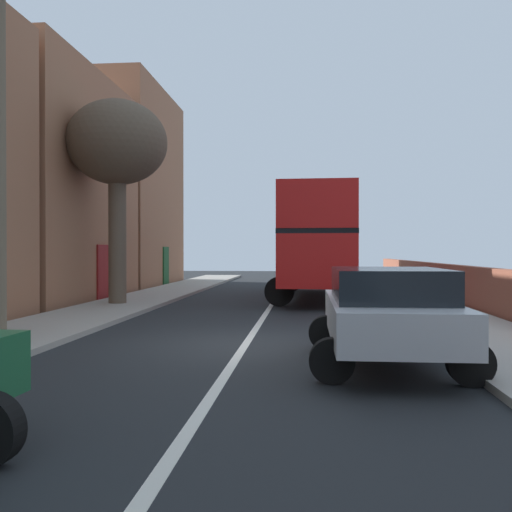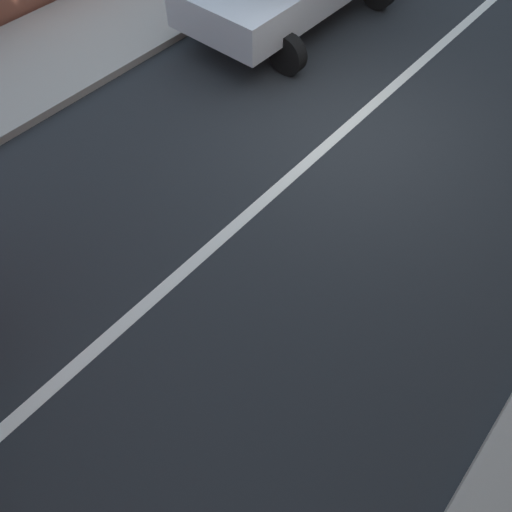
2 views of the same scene
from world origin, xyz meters
The scene contains 7 objects.
ground_plane centered at (0.00, 0.00, 0.00)m, with size 84.00×84.00×0.00m, color black.
road_centre_line centered at (0.00, 0.00, 0.00)m, with size 0.16×54.00×0.01m, color silver.
sidewalk_left centered at (-4.90, 0.00, 0.06)m, with size 2.60×60.00×0.12m, color #9E998E.
sidewalk_right centered at (4.90, 0.00, 0.06)m, with size 2.60×60.00×0.12m, color #9E998E.
double_decker_bus centered at (1.70, 11.59, 2.35)m, with size 3.82×11.12×4.06m.
parked_car_silver_right_1 centered at (2.50, -1.90, 0.91)m, with size 2.52×4.42×1.57m.
street_tree_left_0 centered at (-5.11, 7.31, 5.35)m, with size 3.33×3.33×6.79m.
Camera 1 is at (1.21, -11.14, 1.84)m, focal length 39.74 mm.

